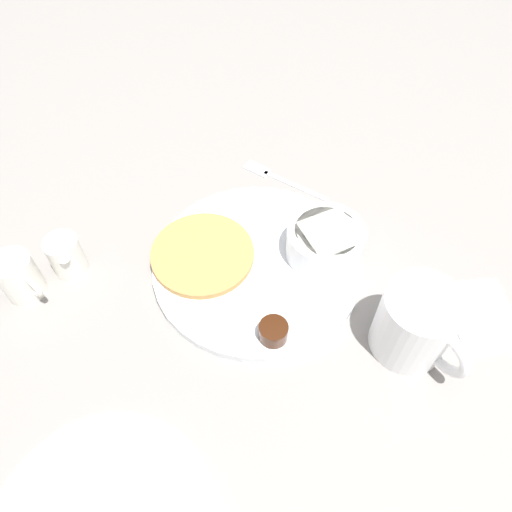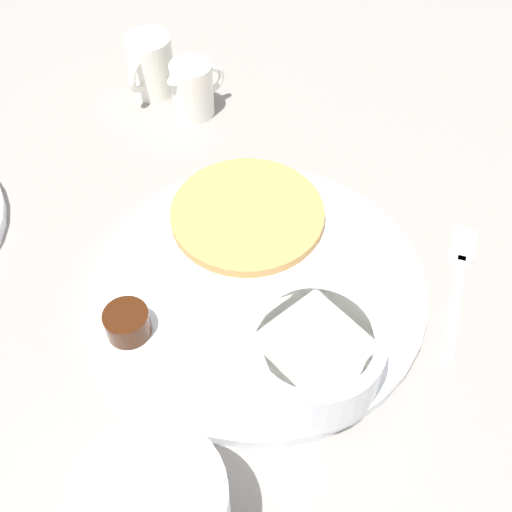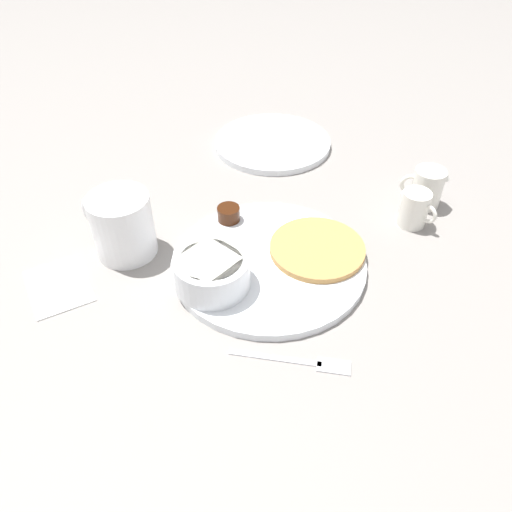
{
  "view_description": "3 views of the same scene",
  "coord_description": "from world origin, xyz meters",
  "px_view_note": "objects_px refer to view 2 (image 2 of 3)",
  "views": [
    {
      "loc": [
        0.39,
        -0.02,
        0.55
      ],
      "look_at": [
        0.01,
        -0.0,
        0.04
      ],
      "focal_mm": 35.0,
      "sensor_mm": 36.0,
      "label": 1
    },
    {
      "loc": [
        0.1,
        0.3,
        0.43
      ],
      "look_at": [
        0.0,
        0.0,
        0.05
      ],
      "focal_mm": 45.0,
      "sensor_mm": 36.0,
      "label": 2
    },
    {
      "loc": [
        -0.46,
        0.25,
        0.49
      ],
      "look_at": [
        0.0,
        0.02,
        0.02
      ],
      "focal_mm": 35.0,
      "sensor_mm": 36.0,
      "label": 3
    }
  ],
  "objects_px": {
    "bowl": "(313,352)",
    "creamer_pitcher_far": "(150,65)",
    "fork": "(460,273)",
    "plate": "(258,286)",
    "creamer_pitcher_near": "(193,89)"
  },
  "relations": [
    {
      "from": "creamer_pitcher_near",
      "to": "creamer_pitcher_far",
      "type": "height_order",
      "value": "creamer_pitcher_far"
    },
    {
      "from": "creamer_pitcher_far",
      "to": "fork",
      "type": "xyz_separation_m",
      "value": [
        -0.19,
        0.34,
        -0.03
      ]
    },
    {
      "from": "plate",
      "to": "bowl",
      "type": "distance_m",
      "value": 0.1
    },
    {
      "from": "bowl",
      "to": "fork",
      "type": "height_order",
      "value": "bowl"
    },
    {
      "from": "creamer_pitcher_near",
      "to": "creamer_pitcher_far",
      "type": "xyz_separation_m",
      "value": [
        0.03,
        -0.05,
        0.0
      ]
    },
    {
      "from": "creamer_pitcher_near",
      "to": "creamer_pitcher_far",
      "type": "bearing_deg",
      "value": -56.81
    },
    {
      "from": "bowl",
      "to": "creamer_pitcher_near",
      "type": "bearing_deg",
      "value": -90.1
    },
    {
      "from": "plate",
      "to": "bowl",
      "type": "relative_size",
      "value": 2.74
    },
    {
      "from": "creamer_pitcher_far",
      "to": "fork",
      "type": "height_order",
      "value": "creamer_pitcher_far"
    },
    {
      "from": "bowl",
      "to": "creamer_pitcher_near",
      "type": "distance_m",
      "value": 0.34
    },
    {
      "from": "bowl",
      "to": "fork",
      "type": "bearing_deg",
      "value": -162.05
    },
    {
      "from": "creamer_pitcher_far",
      "to": "fork",
      "type": "bearing_deg",
      "value": 119.55
    },
    {
      "from": "bowl",
      "to": "creamer_pitcher_far",
      "type": "height_order",
      "value": "creamer_pitcher_far"
    },
    {
      "from": "creamer_pitcher_near",
      "to": "creamer_pitcher_far",
      "type": "relative_size",
      "value": 0.97
    },
    {
      "from": "plate",
      "to": "creamer_pitcher_near",
      "type": "xyz_separation_m",
      "value": [
        -0.01,
        -0.25,
        0.02
      ]
    }
  ]
}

